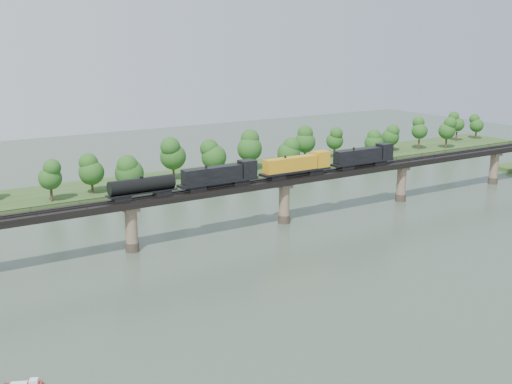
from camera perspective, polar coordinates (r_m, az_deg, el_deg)
ground at (r=137.61m, az=9.72°, el=-5.72°), size 400.00×400.00×0.00m
far_bank at (r=205.61m, az=-6.32°, el=1.17°), size 300.00×24.00×1.60m
bridge at (r=158.37m, az=2.52°, el=-0.86°), size 236.00×30.00×11.50m
bridge_superstructure at (r=156.89m, az=2.55°, el=1.38°), size 220.00×4.90×0.75m
far_treeline at (r=196.58m, az=-7.95°, el=2.92°), size 289.06×17.54×13.60m
freight_train at (r=154.29m, az=1.40°, el=2.06°), size 79.98×3.12×5.51m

